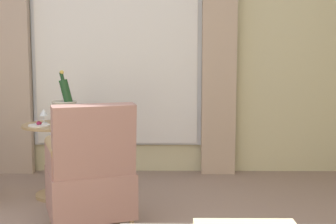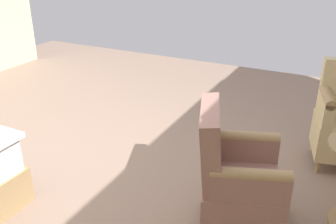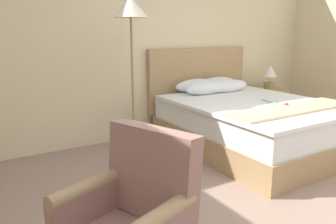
# 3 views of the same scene
# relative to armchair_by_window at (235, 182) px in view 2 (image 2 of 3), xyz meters

# --- Properties ---
(ground_plane) EXTENTS (7.78, 7.78, 0.00)m
(ground_plane) POSITION_rel_armchair_by_window_xyz_m (1.38, -0.00, -0.41)
(ground_plane) COLOR gray
(armchair_by_window) EXTENTS (0.73, 0.74, 0.95)m
(armchair_by_window) POSITION_rel_armchair_by_window_xyz_m (0.00, 0.00, 0.00)
(armchair_by_window) COLOR #A38357
(armchair_by_window) RESTS_ON ground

